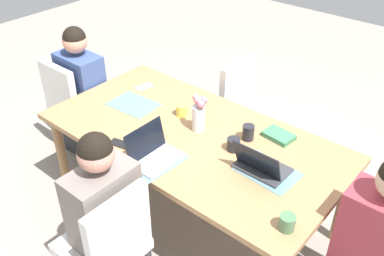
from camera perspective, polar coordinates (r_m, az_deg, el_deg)
ground_plane at (r=3.43m, az=-0.00°, el=-10.96°), size 10.00×10.00×0.00m
dining_table at (r=3.00m, az=-0.00°, el=-1.87°), size 2.11×1.09×0.74m
chair_head_right_left_near at (r=3.92m, az=-15.54°, el=3.25°), size 0.44×0.44×0.90m
person_head_right_left_near at (r=3.90m, az=-14.21°, el=3.76°), size 0.40×0.36×1.19m
chair_far_left_mid at (r=2.60m, az=-11.12°, el=-14.76°), size 0.44×0.44×0.90m
person_far_left_mid at (r=2.64m, az=-11.25°, el=-12.82°), size 0.36×0.40×1.19m
person_head_left_left_far at (r=2.65m, az=22.78°, el=-15.45°), size 0.40×0.36×1.19m
chair_near_right_near at (r=3.74m, az=7.24°, el=2.71°), size 0.44×0.44×0.90m
flower_vase at (r=2.92m, az=0.97°, el=1.98°), size 0.12×0.09×0.27m
placemat_head_right_left_near at (r=3.32m, az=-7.81°, el=3.15°), size 0.38×0.28×0.00m
placemat_far_left_mid at (r=2.72m, az=-4.94°, el=-4.45°), size 0.28×0.37×0.00m
placemat_head_left_left_far at (r=2.67m, az=10.08°, el=-5.79°), size 0.38×0.28×0.00m
laptop_far_left_mid at (r=2.72m, az=-5.25°, el=-3.39°), size 0.22×0.32×0.21m
laptop_head_left_left_far at (r=2.64m, az=9.15°, el=-4.99°), size 0.32×0.22×0.21m
coffee_mug_near_left at (r=2.80m, az=5.56°, el=-2.19°), size 0.09×0.09×0.09m
coffee_mug_near_right at (r=3.14m, az=-1.39°, el=2.41°), size 0.08×0.08×0.08m
coffee_mug_centre_left at (r=2.92m, az=-4.89°, el=-0.47°), size 0.08×0.08×0.09m
coffee_mug_centre_right at (r=2.32m, az=12.59°, el=-12.23°), size 0.09×0.09×0.09m
coffee_mug_far_left at (r=2.90m, az=7.52°, el=-0.59°), size 0.08×0.08×0.11m
book_red_cover at (r=2.97m, az=11.50°, el=-1.00°), size 0.21×0.16×0.04m
phone_black at (r=2.90m, az=-9.57°, el=-2.09°), size 0.16×0.10×0.01m
phone_silver at (r=3.55m, az=-6.48°, el=5.48°), size 0.10×0.16×0.01m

